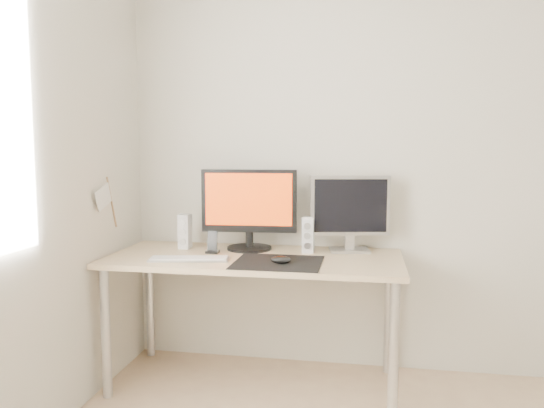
{
  "coord_description": "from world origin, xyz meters",
  "views": [
    {
      "loc": [
        -0.34,
        -1.41,
        1.32
      ],
      "look_at": [
        -0.85,
        1.46,
        1.01
      ],
      "focal_mm": 35.0,
      "sensor_mm": 36.0,
      "label": 1
    }
  ],
  "objects": [
    {
      "name": "wall_back",
      "position": [
        0.0,
        1.75,
        1.25
      ],
      "size": [
        3.5,
        0.0,
        3.5
      ],
      "primitive_type": "plane",
      "rotation": [
        1.57,
        0.0,
        0.0
      ],
      "color": "silver",
      "rests_on": "ground"
    },
    {
      "name": "mousepad",
      "position": [
        -0.78,
        1.24,
        0.73
      ],
      "size": [
        0.45,
        0.4,
        0.0
      ],
      "primitive_type": "cube",
      "color": "black",
      "rests_on": "desk"
    },
    {
      "name": "mouse",
      "position": [
        -0.76,
        1.21,
        0.75
      ],
      "size": [
        0.11,
        0.06,
        0.04
      ],
      "primitive_type": "ellipsoid",
      "color": "black",
      "rests_on": "mousepad"
    },
    {
      "name": "desk",
      "position": [
        -0.93,
        1.38,
        0.65
      ],
      "size": [
        1.6,
        0.7,
        0.73
      ],
      "color": "#D1B587",
      "rests_on": "ground"
    },
    {
      "name": "main_monitor",
      "position": [
        -1.0,
        1.55,
        0.98
      ],
      "size": [
        0.55,
        0.28,
        0.47
      ],
      "color": "black",
      "rests_on": "desk"
    },
    {
      "name": "second_monitor",
      "position": [
        -0.42,
        1.6,
        0.97
      ],
      "size": [
        0.45,
        0.2,
        0.43
      ],
      "color": "silver",
      "rests_on": "desk"
    },
    {
      "name": "speaker_left",
      "position": [
        -1.38,
        1.53,
        0.83
      ],
      "size": [
        0.06,
        0.08,
        0.2
      ],
      "color": "white",
      "rests_on": "desk"
    },
    {
      "name": "speaker_right",
      "position": [
        -0.65,
        1.53,
        0.83
      ],
      "size": [
        0.06,
        0.08,
        0.2
      ],
      "color": "white",
      "rests_on": "desk"
    },
    {
      "name": "keyboard",
      "position": [
        -1.25,
        1.21,
        0.74
      ],
      "size": [
        0.43,
        0.19,
        0.02
      ],
      "color": "#AFAFB1",
      "rests_on": "desk"
    },
    {
      "name": "phone_dock",
      "position": [
        -1.18,
        1.42,
        0.77
      ],
      "size": [
        0.07,
        0.06,
        0.13
      ],
      "color": "black",
      "rests_on": "desk"
    },
    {
      "name": "pennant",
      "position": [
        -1.72,
        1.24,
        1.05
      ],
      "size": [
        0.01,
        0.23,
        0.29
      ],
      "color": "#A57F54",
      "rests_on": "wall_left"
    }
  ]
}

